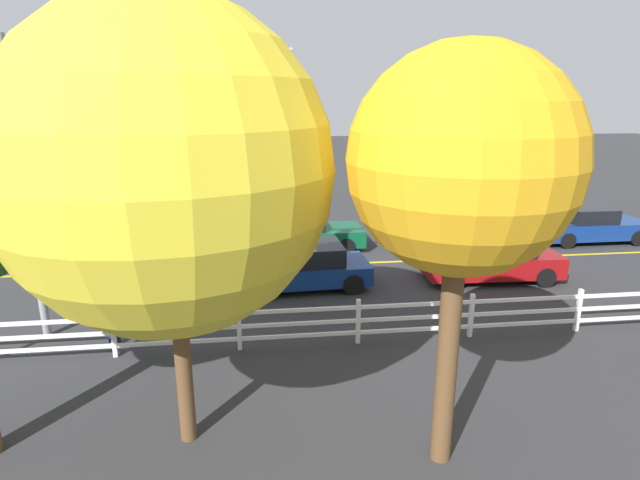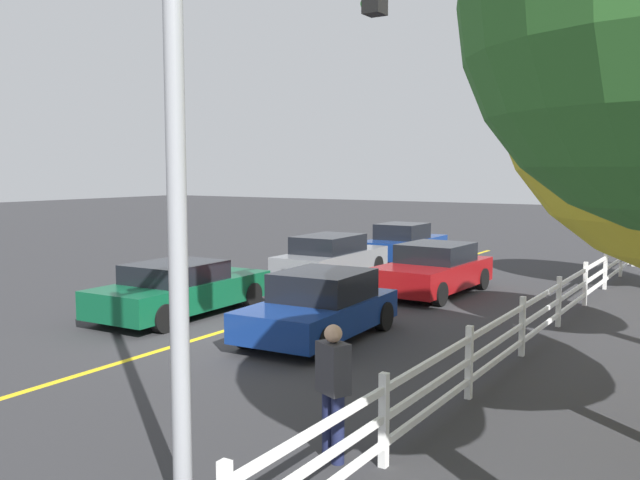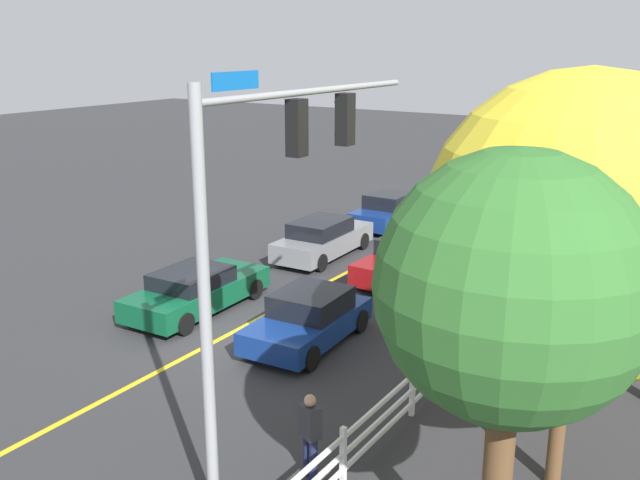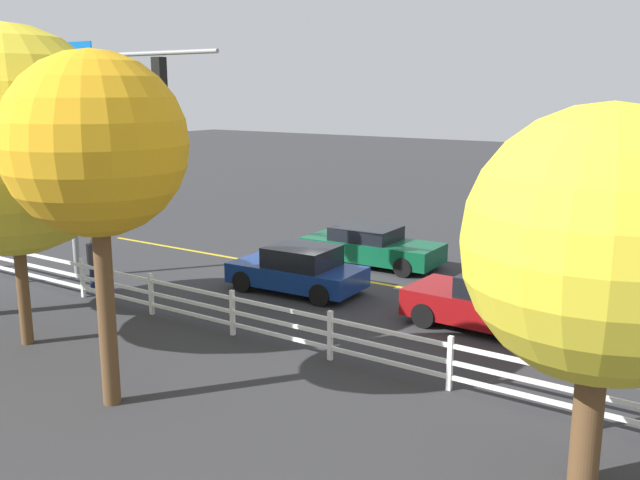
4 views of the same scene
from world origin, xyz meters
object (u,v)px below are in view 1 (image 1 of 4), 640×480
object	(u,v)px
tree_2	(167,169)
car_0	(464,229)
car_1	(307,267)
car_2	(491,259)
tree_0	(462,164)
car_3	(300,234)
pedestrian	(111,310)
car_4	(590,225)

from	to	relation	value
tree_2	car_0	bearing A→B (deg)	-130.92
car_0	car_1	world-z (taller)	car_0
car_2	tree_2	xyz separation A→B (m)	(8.94, 7.24, 4.13)
car_0	tree_0	world-z (taller)	tree_0
car_2	tree_2	world-z (taller)	tree_2
car_3	tree_2	distance (m)	12.39
car_3	pedestrian	bearing A→B (deg)	-126.59
car_1	tree_2	world-z (taller)	tree_2
car_2	car_4	world-z (taller)	car_4
car_2	car_4	size ratio (longest dim) A/B	1.00
car_3	pedestrian	distance (m)	9.11
tree_0	pedestrian	bearing A→B (deg)	-36.47
car_2	tree_0	bearing A→B (deg)	62.60
car_0	car_1	bearing A→B (deg)	-152.25
tree_0	tree_2	size ratio (longest dim) A/B	0.90
car_1	tree_0	distance (m)	9.40
car_3	tree_0	world-z (taller)	tree_0
car_4	tree_0	size ratio (longest dim) A/B	0.67
pedestrian	tree_0	world-z (taller)	tree_0
car_3	tree_2	xyz separation A→B (m)	(2.93, 11.29, 4.17)
car_2	pedestrian	world-z (taller)	pedestrian
tree_0	car_2	bearing A→B (deg)	-119.35
car_0	car_3	size ratio (longest dim) A/B	0.98
car_2	tree_2	size ratio (longest dim) A/B	0.60
car_2	car_4	xyz separation A→B (m)	(-6.08, -3.79, -0.00)
car_4	pedestrian	xyz separation A→B (m)	(17.27, 7.22, 0.24)
car_4	pedestrian	size ratio (longest dim) A/B	2.67
car_2	car_3	bearing A→B (deg)	-32.05
tree_0	tree_2	world-z (taller)	tree_2
car_0	tree_2	distance (m)	15.18
car_0	car_4	world-z (taller)	car_4
car_0	pedestrian	bearing A→B (deg)	-150.39
pedestrian	tree_2	xyz separation A→B (m)	(-2.25, 3.82, 3.89)
pedestrian	tree_0	distance (m)	9.09
car_4	tree_2	distance (m)	19.09
pedestrian	tree_2	size ratio (longest dim) A/B	0.23
car_0	car_1	size ratio (longest dim) A/B	1.16
car_1	car_4	distance (m)	12.81
car_2	pedestrian	xyz separation A→B (m)	(11.19, 3.43, 0.24)
car_0	tree_2	bearing A→B (deg)	-132.74
car_0	car_2	world-z (taller)	car_0
car_3	pedestrian	xyz separation A→B (m)	(5.19, 7.48, 0.28)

